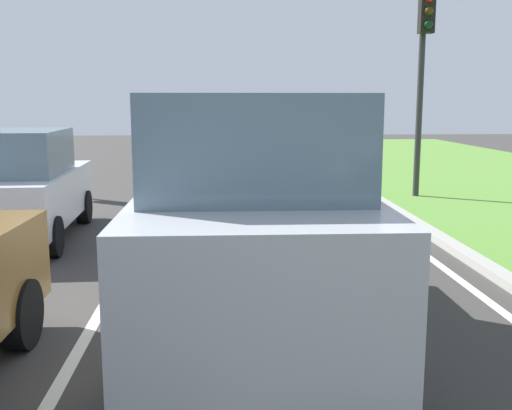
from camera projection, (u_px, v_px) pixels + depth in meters
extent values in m
plane|color=#383533|center=(185.00, 232.00, 10.39)|extent=(60.00, 60.00, 0.00)
cube|color=silver|center=(144.00, 233.00, 10.35)|extent=(0.12, 32.00, 0.01)
cube|color=silver|center=(392.00, 230.00, 10.61)|extent=(0.12, 32.00, 0.01)
cube|color=#9E9B93|center=(420.00, 226.00, 10.63)|extent=(0.24, 48.00, 0.12)
cube|color=#B7BABF|center=(250.00, 240.00, 5.73)|extent=(1.94, 4.52, 1.10)
cube|color=slate|center=(250.00, 140.00, 5.42)|extent=(1.73, 2.72, 0.80)
cylinder|color=black|center=(172.00, 257.00, 7.29)|extent=(0.23, 0.76, 0.76)
cylinder|color=black|center=(316.00, 255.00, 7.38)|extent=(0.23, 0.76, 0.76)
cylinder|color=black|center=(135.00, 366.00, 4.28)|extent=(0.23, 0.76, 0.76)
cylinder|color=black|center=(380.00, 361.00, 4.37)|extent=(0.23, 0.76, 0.76)
cylinder|color=black|center=(21.00, 314.00, 5.49)|extent=(0.24, 0.65, 0.64)
cube|color=silver|center=(21.00, 197.00, 9.80)|extent=(1.78, 3.76, 0.80)
cube|color=slate|center=(13.00, 152.00, 9.43)|extent=(1.55, 1.96, 0.68)
cylinder|color=black|center=(84.00, 207.00, 11.17)|extent=(0.24, 0.61, 0.60)
cylinder|color=black|center=(52.00, 237.00, 8.70)|extent=(0.24, 0.61, 0.60)
cylinder|color=#2D2D2D|center=(420.00, 91.00, 13.64)|extent=(0.14, 0.14, 4.91)
cube|color=black|center=(427.00, 12.00, 13.16)|extent=(0.32, 0.24, 0.90)
sphere|color=#382B0C|center=(429.00, 11.00, 13.03)|extent=(0.20, 0.20, 0.20)
sphere|color=black|center=(428.00, 25.00, 13.08)|extent=(0.20, 0.20, 0.20)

